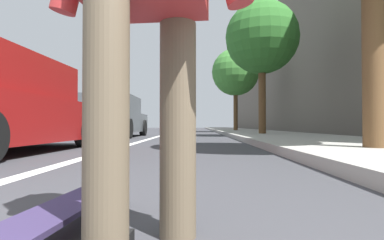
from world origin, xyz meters
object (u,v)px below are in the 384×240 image
traffic_light (174,94)px  skateboard (65,210)px  parked_car_mid (112,117)px  street_tree_far (235,72)px  street_tree_mid (262,38)px

traffic_light → skateboard: bearing=-176.7°
parked_car_mid → street_tree_far: size_ratio=0.85×
parked_car_mid → street_tree_mid: (0.01, -5.45, 2.88)m
skateboard → parked_car_mid: size_ratio=0.20×
parked_car_mid → traffic_light: bearing=-5.3°
street_tree_far → traffic_light: bearing=35.8°
traffic_light → parked_car_mid: bearing=174.7°
parked_car_mid → street_tree_mid: 6.16m
parked_car_mid → street_tree_far: 9.68m
parked_car_mid → street_tree_far: street_tree_far is taller
skateboard → parked_car_mid: bearing=14.8°
traffic_light → street_tree_far: bearing=-144.2°
skateboard → street_tree_far: street_tree_far is taller
skateboard → street_tree_mid: street_tree_mid is taller
skateboard → street_tree_mid: 10.71m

